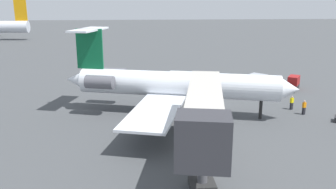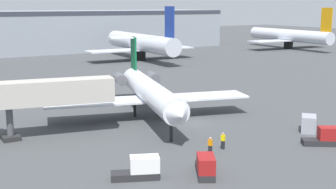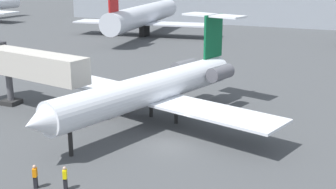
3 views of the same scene
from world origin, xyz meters
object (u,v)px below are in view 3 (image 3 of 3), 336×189
(ground_crew_marshaller, at_px, (35,176))
(parked_airliner_west_mid, at_px, (144,16))
(regional_jet, at_px, (155,87))
(jet_bridge, at_px, (21,64))
(ground_crew_loader, at_px, (65,178))

(ground_crew_marshaller, height_order, parked_airliner_west_mid, parked_airliner_west_mid)
(regional_jet, distance_m, ground_crew_marshaller, 15.66)
(jet_bridge, bearing_deg, parked_airliner_west_mid, 102.75)
(jet_bridge, distance_m, ground_crew_loader, 20.77)
(jet_bridge, bearing_deg, ground_crew_loader, -41.84)
(jet_bridge, relative_size, ground_crew_loader, 9.37)
(ground_crew_marshaller, xyz_separation_m, ground_crew_loader, (2.01, 0.60, 0.00))
(jet_bridge, height_order, ground_crew_marshaller, jet_bridge)
(jet_bridge, xyz_separation_m, ground_crew_marshaller, (13.18, -14.20, -3.96))
(regional_jet, relative_size, ground_crew_loader, 15.75)
(regional_jet, xyz_separation_m, parked_airliner_west_mid, (-26.70, 50.95, 0.89))
(ground_crew_marshaller, relative_size, ground_crew_loader, 1.00)
(jet_bridge, distance_m, parked_airliner_west_mid, 53.39)
(jet_bridge, distance_m, ground_crew_marshaller, 19.78)
(regional_jet, height_order, parked_airliner_west_mid, parked_airliner_west_mid)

